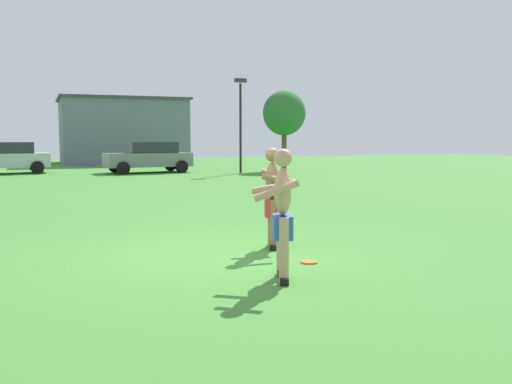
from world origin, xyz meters
The scene contains 9 objects.
ground_plane centered at (0.00, 0.00, 0.00)m, with size 80.00×80.00×0.00m, color #428433.
player_near centered at (0.26, -1.75, 0.90)m, with size 0.73×0.75×1.71m.
player_in_red centered at (0.96, 0.20, 0.88)m, with size 0.72×0.70×1.68m.
frisbee centered at (1.03, -1.02, 0.01)m, with size 0.25×0.25×0.03m, color orange.
car_gray_near_post centered at (2.68, 20.47, 0.82)m, with size 4.46×2.38×1.58m.
car_silver_mid_lot centered at (-4.19, 22.33, 0.82)m, with size 4.41×2.26×1.58m.
lamp_post centered at (6.96, 18.42, 2.99)m, with size 0.60×0.24×4.76m.
outbuilding_behind_lot centered at (2.96, 32.06, 2.25)m, with size 8.52×6.99×4.49m.
tree_left_field centered at (9.86, 19.47, 3.10)m, with size 2.32×2.32×4.34m.
Camera 1 is at (-2.64, -8.24, 1.86)m, focal length 39.07 mm.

